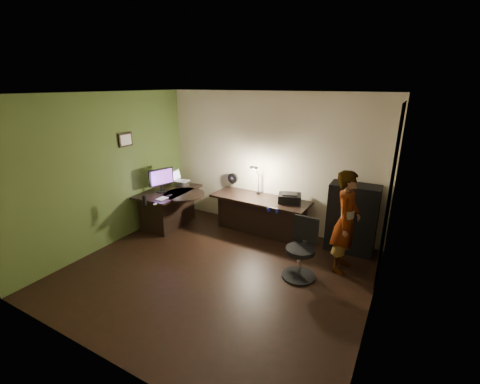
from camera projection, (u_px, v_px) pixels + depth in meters
The scene contains 27 objects.
floor at pixel (216, 272), 5.07m from camera, with size 4.50×4.00×0.01m, color black.
ceiling at pixel (211, 93), 4.19m from camera, with size 4.50×4.00×0.01m, color silver.
wall_back at pixel (270, 163), 6.29m from camera, with size 4.50×0.01×2.70m, color #BFB291.
wall_front at pixel (95, 251), 2.97m from camera, with size 4.50×0.01×2.70m, color #BFB291.
wall_left at pixel (107, 171), 5.66m from camera, with size 0.01×4.00×2.70m, color #BFB291.
wall_right at pixel (382, 222), 3.60m from camera, with size 0.01×4.00×2.70m, color #BFB291.
green_wall_overlay at pixel (108, 172), 5.66m from camera, with size 0.00×4.00×2.70m, color #485F28.
arched_doorway at pixel (390, 196), 4.57m from camera, with size 0.01×0.90×2.60m, color black.
french_door at pixel (370, 268), 3.25m from camera, with size 0.02×0.92×2.10m, color white.
framed_picture at pixel (125, 140), 5.86m from camera, with size 0.04×0.30×0.25m, color black.
desk_left at pixel (170, 208), 6.64m from camera, with size 0.81×1.32×0.76m, color black.
desk_right at pixel (260, 215), 6.31m from camera, with size 1.93×0.67×0.72m, color black.
cabinet at pixel (352, 219), 5.54m from camera, with size 0.81×0.41×1.22m, color black.
laptop_stand at pixel (182, 183), 6.82m from camera, with size 0.23×0.19×0.10m, color silver.
laptop at pixel (182, 176), 6.77m from camera, with size 0.31×0.29×0.21m, color silver.
monitor at pixel (161, 183), 6.39m from camera, with size 0.11×0.53×0.35m, color black.
mouse at pixel (155, 204), 5.73m from camera, with size 0.06×0.09×0.03m, color silver.
phone at pixel (169, 196), 6.20m from camera, with size 0.07×0.14×0.01m, color black.
pen at pixel (185, 200), 5.98m from camera, with size 0.01×0.13×0.01m, color black.
speaker at pixel (144, 200), 5.69m from camera, with size 0.07×0.07×0.18m, color black.
notepad at pixel (162, 199), 6.04m from camera, with size 0.15×0.21×0.01m, color silver.
desk_fan at pixel (233, 181), 6.73m from camera, with size 0.22×0.12×0.35m, color black.
headphones at pixel (273, 210), 5.53m from camera, with size 0.20×0.08×0.09m, color navy.
printer at pixel (290, 198), 5.97m from camera, with size 0.41×0.32×0.18m, color black.
desk_lamp at pixel (259, 179), 6.32m from camera, with size 0.16×0.30×0.67m, color black.
office_chair at pixel (300, 250), 4.79m from camera, with size 0.52×0.52×0.93m, color black.
person at pixel (346, 222), 4.91m from camera, with size 0.58×0.39×1.62m, color #D8A88C.
Camera 1 is at (2.45, -3.66, 2.83)m, focal length 24.00 mm.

